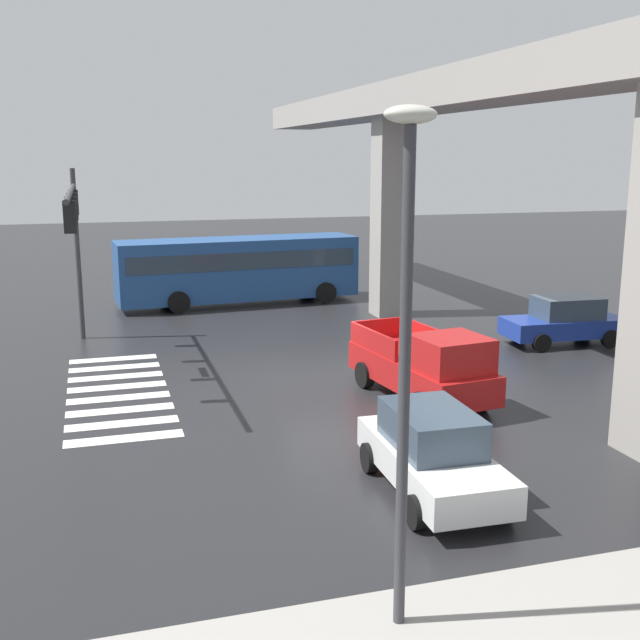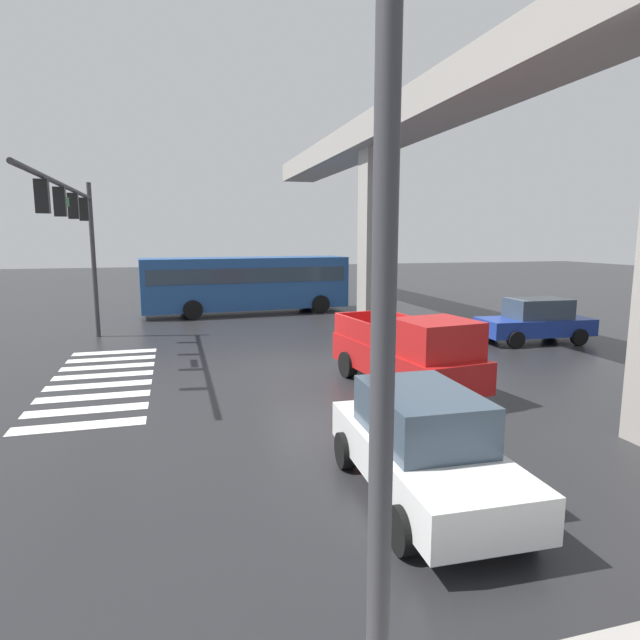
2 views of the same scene
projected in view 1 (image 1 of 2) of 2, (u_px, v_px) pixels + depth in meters
The scene contains 9 objects.
ground_plane at pixel (327, 375), 23.78m from camera, with size 120.00×120.00×0.00m, color #232326.
crosswalk_stripes at pixel (118, 392), 22.03m from camera, with size 8.25×2.80×0.01m.
elevated_overpass at pixel (491, 110), 23.57m from camera, with size 48.32×2.36×9.37m.
pickup_truck at pixel (426, 367), 21.02m from camera, with size 5.31×2.59×2.08m.
city_bus at pixel (239, 266), 34.95m from camera, with size 3.32×10.95×2.99m.
sedan_blue at pixel (565, 321), 27.57m from camera, with size 2.15×4.39×1.72m.
sedan_white at pixel (432, 452), 15.33m from camera, with size 4.35×2.06×1.72m.
traffic_signal_mast at pixel (73, 219), 24.19m from camera, with size 10.89×0.32×6.20m.
street_lamp_near_corner at pixel (406, 318), 10.04m from camera, with size 0.44×0.70×7.24m.
Camera 1 is at (21.88, -6.75, 6.62)m, focal length 43.33 mm.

